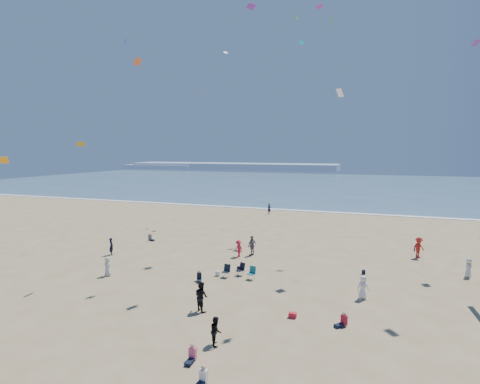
% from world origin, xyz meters
% --- Properties ---
extents(ground, '(220.00, 220.00, 0.00)m').
position_xyz_m(ground, '(0.00, 0.00, 0.00)').
color(ground, tan).
rests_on(ground, ground).
extents(ocean, '(220.00, 100.00, 0.06)m').
position_xyz_m(ocean, '(0.00, 95.00, 0.03)').
color(ocean, '#476B84').
rests_on(ocean, ground).
extents(surf_line, '(220.00, 1.20, 0.08)m').
position_xyz_m(surf_line, '(0.00, 45.00, 0.04)').
color(surf_line, white).
rests_on(surf_line, ground).
extents(headland_far, '(110.00, 20.00, 3.20)m').
position_xyz_m(headland_far, '(-60.00, 170.00, 1.60)').
color(headland_far, '#7A8EA8').
rests_on(headland_far, ground).
extents(headland_near, '(40.00, 14.00, 2.00)m').
position_xyz_m(headland_near, '(-100.00, 165.00, 1.00)').
color(headland_near, '#7A8EA8').
rests_on(headland_near, ground).
extents(standing_flyers, '(33.10, 39.98, 1.92)m').
position_xyz_m(standing_flyers, '(6.83, 14.35, 0.86)').
color(standing_flyers, black).
rests_on(standing_flyers, ground).
extents(seated_group, '(22.56, 21.97, 0.84)m').
position_xyz_m(seated_group, '(0.28, 6.31, 0.42)').
color(seated_group, white).
rests_on(seated_group, ground).
extents(chair_cluster, '(2.69, 1.53, 1.00)m').
position_xyz_m(chair_cluster, '(0.82, 11.08, 0.50)').
color(chair_cluster, black).
rests_on(chair_cluster, ground).
extents(white_tote, '(0.35, 0.20, 0.40)m').
position_xyz_m(white_tote, '(-0.87, 10.86, 0.20)').
color(white_tote, white).
rests_on(white_tote, ground).
extents(black_backpack, '(0.30, 0.22, 0.38)m').
position_xyz_m(black_backpack, '(0.30, 12.57, 0.19)').
color(black_backpack, black).
rests_on(black_backpack, ground).
extents(cooler, '(0.45, 0.30, 0.30)m').
position_xyz_m(cooler, '(6.18, 5.51, 0.15)').
color(cooler, red).
rests_on(cooler, ground).
extents(navy_bag, '(0.28, 0.18, 0.34)m').
position_xyz_m(navy_bag, '(9.96, 15.15, 0.17)').
color(navy_bag, black).
rests_on(navy_bag, ground).
extents(kites_aloft, '(37.79, 44.42, 31.28)m').
position_xyz_m(kites_aloft, '(9.42, 12.66, 14.06)').
color(kites_aloft, '#E6541D').
rests_on(kites_aloft, ground).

